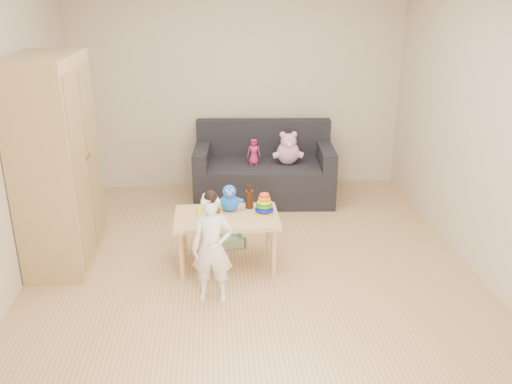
{
  "coord_description": "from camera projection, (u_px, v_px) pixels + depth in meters",
  "views": [
    {
      "loc": [
        -0.31,
        -4.36,
        2.43
      ],
      "look_at": [
        0.05,
        0.25,
        0.65
      ],
      "focal_mm": 38.0,
      "sensor_mm": 36.0,
      "label": 1
    }
  ],
  "objects": [
    {
      "name": "room",
      "position": [
        252.0,
        130.0,
        4.49
      ],
      "size": [
        4.5,
        4.5,
        4.5
      ],
      "color": "tan",
      "rests_on": "ground"
    },
    {
      "name": "wardrobe",
      "position": [
        56.0,
        163.0,
        4.82
      ],
      "size": [
        0.52,
        1.05,
        1.88
      ],
      "primitive_type": "cube",
      "color": "tan",
      "rests_on": "ground"
    },
    {
      "name": "sofa",
      "position": [
        264.0,
        181.0,
        6.47
      ],
      "size": [
        1.67,
        0.91,
        0.46
      ],
      "primitive_type": "cube",
      "rotation": [
        0.0,
        0.0,
        -0.07
      ],
      "color": "black",
      "rests_on": "ground"
    },
    {
      "name": "play_table",
      "position": [
        227.0,
        240.0,
        4.94
      ],
      "size": [
        0.93,
        0.59,
        0.49
      ],
      "primitive_type": "cube",
      "rotation": [
        0.0,
        0.0,
        0.0
      ],
      "color": "tan",
      "rests_on": "ground"
    },
    {
      "name": "storage_bin",
      "position": [
        225.0,
        240.0,
        5.37
      ],
      "size": [
        0.41,
        0.34,
        0.11
      ],
      "primitive_type": null,
      "rotation": [
        0.0,
        0.0,
        0.2
      ],
      "color": "#7FA779",
      "rests_on": "ground"
    },
    {
      "name": "toddler",
      "position": [
        212.0,
        249.0,
        4.32
      ],
      "size": [
        0.36,
        0.26,
        0.9
      ],
      "primitive_type": "imported",
      "rotation": [
        0.0,
        0.0,
        -0.13
      ],
      "color": "white",
      "rests_on": "ground"
    },
    {
      "name": "pink_bear",
      "position": [
        288.0,
        150.0,
        6.31
      ],
      "size": [
        0.33,
        0.3,
        0.33
      ],
      "primitive_type": null,
      "rotation": [
        0.0,
        0.0,
        -0.21
      ],
      "color": "#D49CAE",
      "rests_on": "sofa"
    },
    {
      "name": "doll",
      "position": [
        254.0,
        152.0,
        6.29
      ],
      "size": [
        0.16,
        0.11,
        0.3
      ],
      "primitive_type": "imported",
      "rotation": [
        0.0,
        0.0,
        -0.01
      ],
      "color": "#BE2359",
      "rests_on": "sofa"
    },
    {
      "name": "ring_stacker",
      "position": [
        264.0,
        205.0,
        4.87
      ],
      "size": [
        0.17,
        0.17,
        0.2
      ],
      "color": "yellow",
      "rests_on": "play_table"
    },
    {
      "name": "brown_bottle",
      "position": [
        249.0,
        198.0,
        4.99
      ],
      "size": [
        0.08,
        0.08,
        0.22
      ],
      "color": "black",
      "rests_on": "play_table"
    },
    {
      "name": "blue_plush",
      "position": [
        229.0,
        198.0,
        4.91
      ],
      "size": [
        0.24,
        0.2,
        0.26
      ],
      "primitive_type": null,
      "rotation": [
        0.0,
        0.0,
        -0.18
      ],
      "color": "#1C6CFF",
      "rests_on": "play_table"
    },
    {
      "name": "wooden_figure",
      "position": [
        218.0,
        212.0,
        4.78
      ],
      "size": [
        0.05,
        0.04,
        0.11
      ],
      "primitive_type": null,
      "rotation": [
        0.0,
        0.0,
        -0.1
      ],
      "color": "brown",
      "rests_on": "play_table"
    },
    {
      "name": "yellow_book",
      "position": [
        210.0,
        212.0,
        4.92
      ],
      "size": [
        0.24,
        0.24,
        0.02
      ],
      "primitive_type": "cube",
      "rotation": [
        0.0,
        0.0,
        0.1
      ],
      "color": "yellow",
      "rests_on": "play_table"
    }
  ]
}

